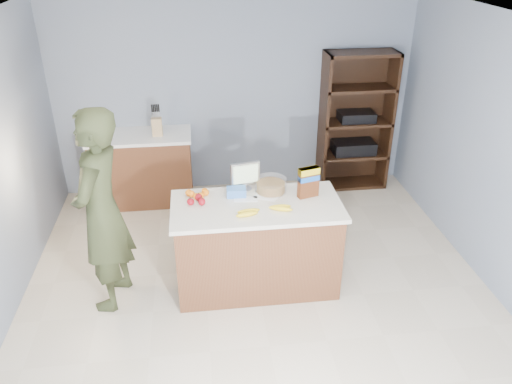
{
  "coord_description": "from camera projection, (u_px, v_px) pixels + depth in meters",
  "views": [
    {
      "loc": [
        -0.5,
        -3.63,
        3.12
      ],
      "look_at": [
        0.0,
        0.35,
        1.0
      ],
      "focal_mm": 35.0,
      "sensor_mm": 36.0,
      "label": 1
    }
  ],
  "objects": [
    {
      "name": "cereal_box",
      "position": [
        309.0,
        180.0,
        4.59
      ],
      "size": [
        0.21,
        0.12,
        0.29
      ],
      "color": "#592B14",
      "rests_on": "counter_peninsula"
    },
    {
      "name": "shelving_unit",
      "position": [
        354.0,
        123.0,
        6.52
      ],
      "size": [
        0.9,
        0.4,
        1.8
      ],
      "color": "black",
      "rests_on": "ground"
    },
    {
      "name": "envelopes",
      "position": [
        256.0,
        198.0,
        4.64
      ],
      "size": [
        0.43,
        0.21,
        0.0
      ],
      "color": "white",
      "rests_on": "counter_peninsula"
    },
    {
      "name": "blue_carton",
      "position": [
        236.0,
        192.0,
        4.66
      ],
      "size": [
        0.18,
        0.13,
        0.08
      ],
      "primitive_type": "cube",
      "rotation": [
        0.0,
        0.0,
        -0.04
      ],
      "color": "blue",
      "rests_on": "counter_peninsula"
    },
    {
      "name": "back_cabinet",
      "position": [
        143.0,
        168.0,
        6.28
      ],
      "size": [
        1.24,
        0.62,
        0.9
      ],
      "color": "brown",
      "rests_on": "ground"
    },
    {
      "name": "tv",
      "position": [
        245.0,
        175.0,
        4.72
      ],
      "size": [
        0.28,
        0.12,
        0.28
      ],
      "color": "silver",
      "rests_on": "counter_peninsula"
    },
    {
      "name": "person",
      "position": [
        102.0,
        212.0,
        4.33
      ],
      "size": [
        0.59,
        0.77,
        1.89
      ],
      "primitive_type": "imported",
      "rotation": [
        0.0,
        0.0,
        -1.79
      ],
      "color": "#32391F",
      "rests_on": "ground"
    },
    {
      "name": "floor",
      "position": [
        261.0,
        303.0,
        4.7
      ],
      "size": [
        4.5,
        5.0,
        0.02
      ],
      "primitive_type": "cube",
      "color": "beige",
      "rests_on": "ground"
    },
    {
      "name": "knife_block",
      "position": [
        157.0,
        126.0,
        5.99
      ],
      "size": [
        0.12,
        0.1,
        0.31
      ],
      "color": "tan",
      "rests_on": "back_cabinet"
    },
    {
      "name": "oranges",
      "position": [
        197.0,
        194.0,
        4.65
      ],
      "size": [
        0.22,
        0.16,
        0.06
      ],
      "color": "orange",
      "rests_on": "counter_peninsula"
    },
    {
      "name": "walls",
      "position": [
        262.0,
        140.0,
        3.92
      ],
      "size": [
        4.52,
        5.02,
        2.51
      ],
      "color": "gray",
      "rests_on": "ground"
    },
    {
      "name": "apples",
      "position": [
        197.0,
        200.0,
        4.54
      ],
      "size": [
        0.17,
        0.16,
        0.07
      ],
      "color": "maroon",
      "rests_on": "counter_peninsula"
    },
    {
      "name": "bananas",
      "position": [
        264.0,
        210.0,
        4.4
      ],
      "size": [
        0.52,
        0.16,
        0.05
      ],
      "color": "yellow",
      "rests_on": "counter_peninsula"
    },
    {
      "name": "counter_peninsula",
      "position": [
        257.0,
        248.0,
        4.77
      ],
      "size": [
        1.56,
        0.76,
        0.9
      ],
      "color": "brown",
      "rests_on": "ground"
    },
    {
      "name": "salad_bowl",
      "position": [
        271.0,
        186.0,
        4.74
      ],
      "size": [
        0.3,
        0.3,
        0.13
      ],
      "color": "#267219",
      "rests_on": "counter_peninsula"
    }
  ]
}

